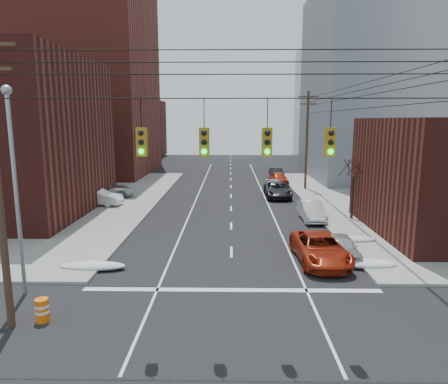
{
  "coord_description": "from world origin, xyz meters",
  "views": [
    {
      "loc": [
        -0.09,
        -11.09,
        7.87
      ],
      "look_at": [
        -0.5,
        15.79,
        3.0
      ],
      "focal_mm": 32.0,
      "sensor_mm": 36.0,
      "label": 1
    }
  ],
  "objects_px": {
    "parked_car_a": "(342,247)",
    "lot_car_a": "(97,197)",
    "parked_car_e": "(279,179)",
    "parked_car_f": "(276,172)",
    "lot_car_d": "(59,193)",
    "construction_barrel": "(42,310)",
    "parked_car_c": "(278,190)",
    "parked_car_d": "(275,187)",
    "red_pickup": "(320,248)",
    "parked_car_b": "(312,211)",
    "lot_car_c": "(25,212)",
    "lot_car_b": "(106,190)"
  },
  "relations": [
    {
      "from": "lot_car_c",
      "to": "lot_car_d",
      "type": "bearing_deg",
      "value": -14.27
    },
    {
      "from": "parked_car_e",
      "to": "lot_car_a",
      "type": "height_order",
      "value": "lot_car_a"
    },
    {
      "from": "lot_car_c",
      "to": "parked_car_c",
      "type": "bearing_deg",
      "value": -83.76
    },
    {
      "from": "parked_car_e",
      "to": "parked_car_f",
      "type": "xyz_separation_m",
      "value": [
        0.51,
        6.87,
        -0.13
      ]
    },
    {
      "from": "red_pickup",
      "to": "construction_barrel",
      "type": "height_order",
      "value": "red_pickup"
    },
    {
      "from": "parked_car_c",
      "to": "lot_car_d",
      "type": "distance_m",
      "value": 21.83
    },
    {
      "from": "parked_car_b",
      "to": "lot_car_b",
      "type": "relative_size",
      "value": 0.82
    },
    {
      "from": "red_pickup",
      "to": "parked_car_a",
      "type": "height_order",
      "value": "red_pickup"
    },
    {
      "from": "parked_car_e",
      "to": "lot_car_d",
      "type": "height_order",
      "value": "parked_car_e"
    },
    {
      "from": "red_pickup",
      "to": "parked_car_e",
      "type": "xyz_separation_m",
      "value": [
        0.93,
        27.06,
        -0.0
      ]
    },
    {
      "from": "lot_car_b",
      "to": "parked_car_b",
      "type": "bearing_deg",
      "value": -127.25
    },
    {
      "from": "parked_car_e",
      "to": "lot_car_b",
      "type": "relative_size",
      "value": 0.82
    },
    {
      "from": "parked_car_e",
      "to": "construction_barrel",
      "type": "relative_size",
      "value": 4.85
    },
    {
      "from": "parked_car_f",
      "to": "lot_car_b",
      "type": "height_order",
      "value": "lot_car_b"
    },
    {
      "from": "parked_car_c",
      "to": "lot_car_a",
      "type": "xyz_separation_m",
      "value": [
        -17.08,
        -4.71,
        0.13
      ]
    },
    {
      "from": "lot_car_d",
      "to": "construction_barrel",
      "type": "bearing_deg",
      "value": -160.52
    },
    {
      "from": "parked_car_a",
      "to": "parked_car_b",
      "type": "xyz_separation_m",
      "value": [
        0.0,
        8.79,
        0.1
      ]
    },
    {
      "from": "parked_car_d",
      "to": "parked_car_b",
      "type": "bearing_deg",
      "value": -84.84
    },
    {
      "from": "lot_car_c",
      "to": "red_pickup",
      "type": "bearing_deg",
      "value": -132.19
    },
    {
      "from": "parked_car_b",
      "to": "parked_car_d",
      "type": "xyz_separation_m",
      "value": [
        -1.6,
        11.72,
        -0.1
      ]
    },
    {
      "from": "parked_car_b",
      "to": "lot_car_c",
      "type": "distance_m",
      "value": 22.54
    },
    {
      "from": "parked_car_f",
      "to": "lot_car_c",
      "type": "bearing_deg",
      "value": -138.95
    },
    {
      "from": "parked_car_b",
      "to": "lot_car_b",
      "type": "distance_m",
      "value": 20.79
    },
    {
      "from": "parked_car_d",
      "to": "parked_car_f",
      "type": "relative_size",
      "value": 1.14
    },
    {
      "from": "red_pickup",
      "to": "construction_barrel",
      "type": "xyz_separation_m",
      "value": [
        -12.45,
        -6.98,
        -0.29
      ]
    },
    {
      "from": "parked_car_e",
      "to": "construction_barrel",
      "type": "bearing_deg",
      "value": -117.05
    },
    {
      "from": "parked_car_a",
      "to": "parked_car_f",
      "type": "distance_m",
      "value": 33.21
    },
    {
      "from": "red_pickup",
      "to": "lot_car_a",
      "type": "xyz_separation_m",
      "value": [
        -17.24,
        14.2,
        0.12
      ]
    },
    {
      "from": "parked_car_e",
      "to": "lot_car_a",
      "type": "xyz_separation_m",
      "value": [
        -18.18,
        -12.86,
        0.13
      ]
    },
    {
      "from": "parked_car_b",
      "to": "lot_car_d",
      "type": "distance_m",
      "value": 24.4
    },
    {
      "from": "parked_car_c",
      "to": "lot_car_a",
      "type": "relative_size",
      "value": 1.21
    },
    {
      "from": "parked_car_f",
      "to": "lot_car_a",
      "type": "distance_m",
      "value": 27.17
    },
    {
      "from": "parked_car_c",
      "to": "lot_car_b",
      "type": "bearing_deg",
      "value": -176.04
    },
    {
      "from": "parked_car_a",
      "to": "lot_car_a",
      "type": "xyz_separation_m",
      "value": [
        -18.68,
        13.48,
        0.25
      ]
    },
    {
      "from": "lot_car_a",
      "to": "construction_barrel",
      "type": "distance_m",
      "value": 21.72
    },
    {
      "from": "parked_car_f",
      "to": "parked_car_d",
      "type": "bearing_deg",
      "value": -104.43
    },
    {
      "from": "parked_car_d",
      "to": "construction_barrel",
      "type": "bearing_deg",
      "value": -116.17
    },
    {
      "from": "lot_car_c",
      "to": "parked_car_d",
      "type": "bearing_deg",
      "value": -78.87
    },
    {
      "from": "parked_car_a",
      "to": "lot_car_c",
      "type": "xyz_separation_m",
      "value": [
        -22.53,
        7.93,
        0.11
      ]
    },
    {
      "from": "parked_car_f",
      "to": "lot_car_a",
      "type": "bearing_deg",
      "value": -140.7
    },
    {
      "from": "parked_car_a",
      "to": "parked_car_c",
      "type": "relative_size",
      "value": 0.69
    },
    {
      "from": "parked_car_e",
      "to": "lot_car_b",
      "type": "height_order",
      "value": "lot_car_b"
    },
    {
      "from": "parked_car_a",
      "to": "red_pickup",
      "type": "bearing_deg",
      "value": -153.72
    },
    {
      "from": "parked_car_a",
      "to": "construction_barrel",
      "type": "relative_size",
      "value": 4.06
    },
    {
      "from": "lot_car_b",
      "to": "parked_car_c",
      "type": "bearing_deg",
      "value": -100.12
    },
    {
      "from": "parked_car_b",
      "to": "parked_car_d",
      "type": "height_order",
      "value": "parked_car_b"
    },
    {
      "from": "red_pickup",
      "to": "parked_car_f",
      "type": "distance_m",
      "value": 33.96
    },
    {
      "from": "lot_car_a",
      "to": "parked_car_e",
      "type": "bearing_deg",
      "value": -47.06
    },
    {
      "from": "parked_car_c",
      "to": "lot_car_b",
      "type": "height_order",
      "value": "lot_car_b"
    },
    {
      "from": "parked_car_a",
      "to": "lot_car_b",
      "type": "xyz_separation_m",
      "value": [
        -19.03,
        17.15,
        0.27
      ]
    }
  ]
}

